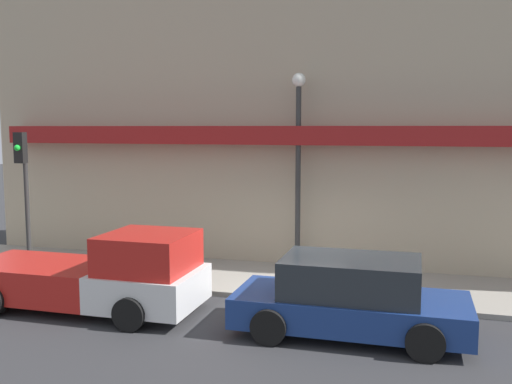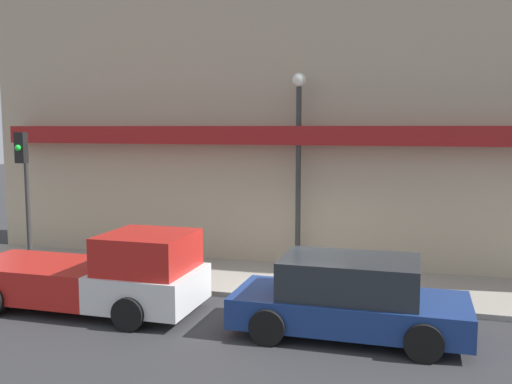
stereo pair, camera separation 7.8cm
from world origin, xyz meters
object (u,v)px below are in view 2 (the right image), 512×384
object	(u,v)px
parked_car	(350,298)
fire_hydrant	(160,268)
traffic_light	(24,176)
pickup_truck	(99,275)
street_lamp	(299,147)

from	to	relation	value
parked_car	fire_hydrant	size ratio (longest dim) A/B	7.19
traffic_light	pickup_truck	bearing A→B (deg)	-31.85
pickup_truck	parked_car	distance (m)	5.33
fire_hydrant	traffic_light	bearing A→B (deg)	-179.96
pickup_truck	street_lamp	bearing A→B (deg)	50.35
fire_hydrant	street_lamp	world-z (taller)	street_lamp
street_lamp	traffic_light	bearing A→B (deg)	-163.19
street_lamp	parked_car	bearing A→B (deg)	-65.91
fire_hydrant	street_lamp	xyz separation A→B (m)	(3.04, 2.08, 2.96)
pickup_truck	traffic_light	bearing A→B (deg)	147.63
pickup_truck	parked_car	size ratio (longest dim) A/B	1.18
pickup_truck	fire_hydrant	xyz separation A→B (m)	(0.39, 2.15, -0.33)
parked_car	street_lamp	world-z (taller)	street_lamp
pickup_truck	parked_car	xyz separation A→B (m)	(5.33, 0.00, -0.04)
fire_hydrant	street_lamp	bearing A→B (deg)	34.33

